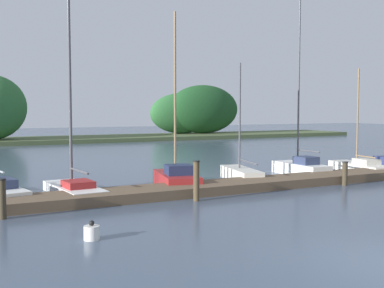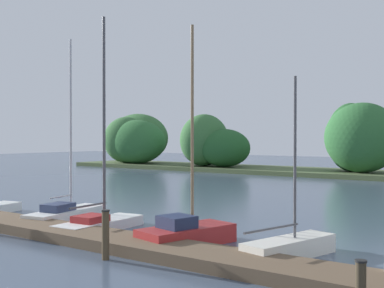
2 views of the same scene
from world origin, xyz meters
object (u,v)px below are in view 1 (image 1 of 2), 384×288
Objects in this scene: sailboat_5 at (240,173)px; mooring_piling_2 at (196,181)px; sailboat_6 at (300,166)px; sailboat_3 at (73,185)px; channel_buoy_0 at (92,232)px; mooring_piling_1 at (2,199)px; mooring_piling_3 at (345,173)px; sailboat_4 at (176,177)px; sailboat_7 at (359,166)px.

sailboat_5 is 3.71× the size of mooring_piling_2.
sailboat_6 is 6.07× the size of mooring_piling_2.
sailboat_5 is at bearing -91.72° from sailboat_3.
mooring_piling_2 is at bearing 35.21° from channel_buoy_0.
sailboat_6 is at bearing -72.55° from sailboat_5.
sailboat_6 is 7.28× the size of mooring_piling_1.
sailboat_3 is at bearing 46.99° from mooring_piling_1.
mooring_piling_3 is at bearing -109.87° from sailboat_3.
sailboat_3 is 4.63m from mooring_piling_2.
sailboat_3 is 1.12× the size of sailboat_4.
sailboat_4 is at bearing -95.91° from sailboat_3.
sailboat_5 reaches higher than mooring_piling_3.
sailboat_4 is 7.09× the size of mooring_piling_3.
sailboat_4 reaches higher than mooring_piling_3.
sailboat_6 reaches higher than sailboat_7.
mooring_piling_3 is (10.50, -2.88, 0.11)m from sailboat_3.
mooring_piling_3 is (-0.57, -3.51, 0.08)m from sailboat_6.
sailboat_3 reaches higher than mooring_piling_1.
sailboat_6 is at bearing -91.27° from sailboat_3.
mooring_piling_2 is at bearing -136.13° from sailboat_3.
sailboat_3 reaches higher than sailboat_4.
sailboat_5 is 1.00× the size of sailboat_7.
sailboat_7 is 16.89m from channel_buoy_0.
sailboat_4 reaches higher than sailboat_5.
mooring_piling_3 is 12.10m from channel_buoy_0.
sailboat_5 is 7.01m from sailboat_7.
sailboat_6 is 14.26m from mooring_piling_1.
mooring_piling_1 is at bearing 125.50° from sailboat_4.
channel_buoy_0 is at bearing 120.78° from sailboat_7.
mooring_piling_1 is at bearing 121.14° from sailboat_5.
mooring_piling_2 is at bearing 118.69° from sailboat_6.
sailboat_7 reaches higher than sailboat_5.
sailboat_4 is 1.35× the size of sailboat_7.
mooring_piling_3 is (13.23, 0.06, -0.09)m from mooring_piling_1.
sailboat_3 reaches higher than channel_buoy_0.
sailboat_6 is at bearing 14.50° from mooring_piling_1.
sailboat_7 is 4.46× the size of mooring_piling_1.
mooring_piling_3 is at bearing 173.53° from sailboat_6.
sailboat_3 is 7.97× the size of mooring_piling_3.
channel_buoy_0 is at bearing -163.61° from mooring_piling_3.
sailboat_4 is at bearing 98.76° from sailboat_6.
sailboat_4 is 7.42m from mooring_piling_1.
sailboat_5 is at bearing 96.97° from sailboat_6.
sailboat_4 is 3.06m from mooring_piling_2.
sailboat_7 is 17.51m from mooring_piling_1.
sailboat_6 is 17.94× the size of channel_buoy_0.
channel_buoy_0 is at bearing 165.43° from sailboat_3.
mooring_piling_2 is at bearing 114.62° from sailboat_7.
mooring_piling_2 is 1.41× the size of mooring_piling_3.
sailboat_6 is 3.46m from sailboat_7.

